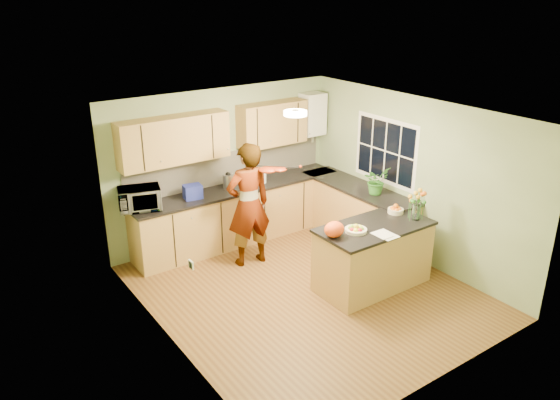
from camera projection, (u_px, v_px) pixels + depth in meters
floor at (306, 291)px, 7.60m from camera, size 4.50×4.50×0.00m
ceiling at (310, 114)px, 6.68m from camera, size 4.00×4.50×0.02m
wall_back at (223, 165)px, 8.85m from camera, size 4.00×0.02×2.50m
wall_front at (446, 279)px, 5.43m from camera, size 4.00×0.02×2.50m
wall_left at (166, 248)px, 6.08m from camera, size 0.02×4.50×2.50m
wall_right at (413, 179)px, 8.21m from camera, size 0.02×4.50×2.50m
back_counter at (239, 214)px, 8.97m from camera, size 3.64×0.62×0.94m
right_counter at (357, 213)px, 8.98m from camera, size 0.62×2.24×0.94m
splashback at (229, 167)px, 8.92m from camera, size 3.60×0.02×0.52m
upper_cabinets at (217, 133)px, 8.41m from camera, size 3.20×0.34×0.70m
boiler at (313, 114)px, 9.40m from camera, size 0.40×0.30×0.86m
window_right at (385, 151)px, 8.55m from camera, size 0.01×1.30×1.05m
light_switch at (191, 265)px, 5.61m from camera, size 0.02×0.09×0.09m
ceiling_lamp at (295, 113)px, 6.92m from camera, size 0.30×0.30×0.07m
peninsula_island at (373, 256)px, 7.60m from camera, size 1.62×0.83×0.93m
fruit_dish at (356, 229)px, 7.22m from camera, size 0.29×0.29×0.10m
orange_bowl at (396, 209)px, 7.81m from camera, size 0.22×0.22×0.13m
flower_vase at (417, 198)px, 7.49m from camera, size 0.26×0.26×0.48m
orange_bag at (334, 229)px, 7.06m from camera, size 0.34×0.32×0.21m
papers at (386, 235)px, 7.14m from camera, size 0.23×0.31×0.01m
violinist at (249, 205)px, 8.05m from camera, size 0.73×0.52×1.90m
violin at (268, 170)px, 7.78m from camera, size 0.68×0.59×0.17m
microwave at (140, 199)px, 7.87m from camera, size 0.68×0.56×0.33m
blue_box at (193, 192)px, 8.29m from camera, size 0.30×0.23×0.22m
kettle at (228, 181)px, 8.69m from camera, size 0.17×0.17×0.32m
jar_cream at (251, 178)px, 8.90m from camera, size 0.14×0.14×0.19m
jar_white at (263, 177)px, 8.94m from camera, size 0.16×0.16×0.19m
potted_plant at (376, 181)px, 8.44m from camera, size 0.42×0.37×0.43m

